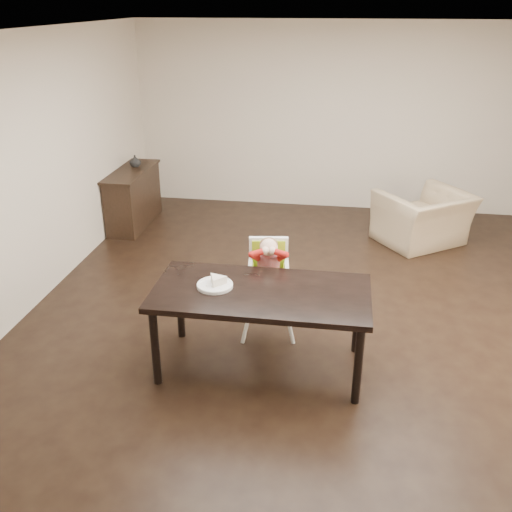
{
  "coord_description": "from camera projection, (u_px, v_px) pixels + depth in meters",
  "views": [
    {
      "loc": [
        0.11,
        -4.99,
        2.95
      ],
      "look_at": [
        -0.6,
        -0.47,
        0.88
      ],
      "focal_mm": 40.0,
      "sensor_mm": 36.0,
      "label": 1
    }
  ],
  "objects": [
    {
      "name": "dining_table",
      "position": [
        261.0,
        299.0,
        4.74
      ],
      "size": [
        1.8,
        0.9,
        0.75
      ],
      "color": "black",
      "rests_on": "ground"
    },
    {
      "name": "ground",
      "position": [
        322.0,
        320.0,
        5.73
      ],
      "size": [
        7.0,
        7.0,
        0.0
      ],
      "primitive_type": "plane",
      "color": "black",
      "rests_on": "ground"
    },
    {
      "name": "armchair",
      "position": [
        424.0,
        210.0,
        7.36
      ],
      "size": [
        1.26,
        1.18,
        0.92
      ],
      "primitive_type": "imported",
      "rotation": [
        0.0,
        0.0,
        3.76
      ],
      "color": "tan",
      "rests_on": "ground"
    },
    {
      "name": "vase",
      "position": [
        135.0,
        161.0,
        7.99
      ],
      "size": [
        0.18,
        0.19,
        0.16
      ],
      "primitive_type": "imported",
      "rotation": [
        0.0,
        0.0,
        0.14
      ],
      "color": "#99999E",
      "rests_on": "sideboard"
    },
    {
      "name": "sideboard",
      "position": [
        133.0,
        198.0,
        8.01
      ],
      "size": [
        0.44,
        1.26,
        0.79
      ],
      "color": "black",
      "rests_on": "ground"
    },
    {
      "name": "high_chair",
      "position": [
        269.0,
        265.0,
        5.31
      ],
      "size": [
        0.45,
        0.45,
        0.97
      ],
      "rotation": [
        0.0,
        0.0,
        0.14
      ],
      "color": "white",
      "rests_on": "ground"
    },
    {
      "name": "plate",
      "position": [
        216.0,
        283.0,
        4.76
      ],
      "size": [
        0.4,
        0.4,
        0.09
      ],
      "rotation": [
        0.0,
        0.0,
        0.39
      ],
      "color": "white",
      "rests_on": "dining_table"
    },
    {
      "name": "room_walls",
      "position": [
        332.0,
        136.0,
        4.96
      ],
      "size": [
        6.02,
        7.02,
        2.71
      ],
      "color": "beige",
      "rests_on": "ground"
    }
  ]
}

